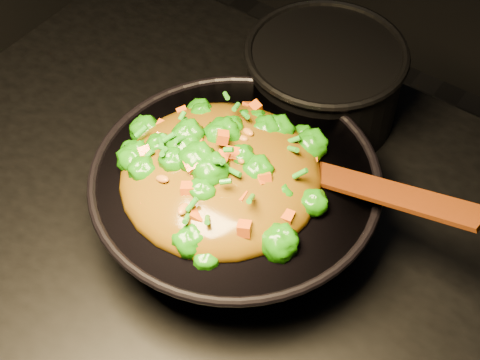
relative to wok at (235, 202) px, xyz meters
The scene contains 4 objects.
wok is the anchor object (origin of this frame).
stir_fry 0.09m from the wok, 134.13° to the right, with size 0.25×0.25×0.09m, color #1B7008, non-canonical shape.
spatula 0.20m from the wok, 17.48° to the left, with size 0.24×0.04×0.01m, color black.
back_pot 0.24m from the wok, 94.27° to the left, with size 0.22×0.22×0.13m, color black.
Camera 1 is at (0.25, -0.39, 1.69)m, focal length 55.00 mm.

